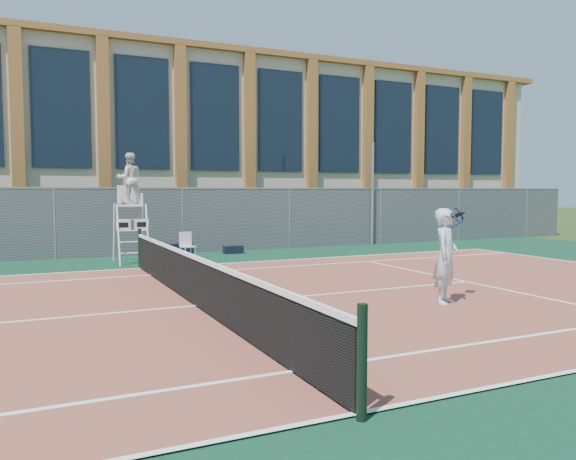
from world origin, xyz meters
name	(u,v)px	position (x,y,z in m)	size (l,w,h in m)	color
ground	(196,307)	(0.00, 0.00, 0.00)	(120.00, 120.00, 0.00)	#233814
apron	(182,298)	(0.00, 1.00, 0.01)	(36.00, 20.00, 0.01)	#0B331A
tennis_court	(196,306)	(0.00, 0.00, 0.02)	(23.77, 10.97, 0.02)	brown
tennis_net	(196,278)	(0.00, 0.00, 0.54)	(0.10, 11.30, 1.10)	black
fence	(122,223)	(0.00, 8.80, 1.10)	(40.00, 0.06, 2.20)	#595E60
hedge	(116,221)	(0.00, 10.00, 1.10)	(40.00, 1.40, 2.20)	black
building	(90,148)	(0.00, 17.95, 4.15)	(45.00, 10.60, 8.22)	beige
steel_pole	(372,194)	(9.54, 8.70, 2.01)	(0.12, 0.12, 4.01)	#9EA0A5
umpire_chair	(129,182)	(-0.01, 7.04, 2.39)	(0.91, 1.40, 3.27)	white
plastic_chair	(187,244)	(1.65, 6.92, 0.51)	(0.46, 0.46, 0.86)	silver
sports_bag_near	(179,249)	(1.83, 8.60, 0.19)	(0.84, 0.34, 0.36)	black
sports_bag_far	(233,250)	(3.52, 8.00, 0.14)	(0.66, 0.28, 0.26)	black
tennis_player	(446,256)	(4.27, -1.74, 0.92)	(1.05, 0.81, 1.78)	silver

